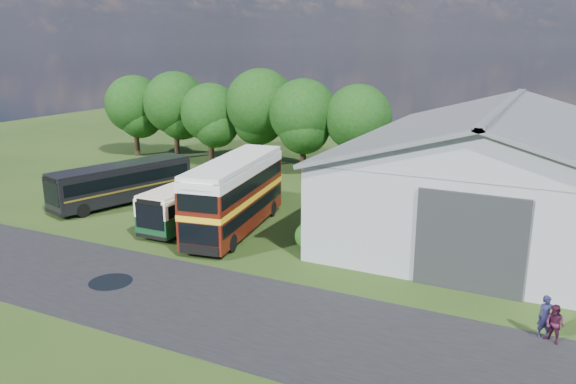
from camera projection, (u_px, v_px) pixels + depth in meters
The scene contains 18 objects.
ground at pixel (171, 267), 30.70m from camera, with size 120.00×120.00×0.00m, color #1D3611.
asphalt_road at pixel (182, 299), 26.81m from camera, with size 60.00×8.00×0.02m, color black.
puddle at pixel (111, 282), 28.74m from camera, with size 2.20×2.20×0.01m, color black.
storage_shed at pixel (501, 163), 37.08m from camera, with size 18.80×24.80×8.15m.
tree_far_left at pixel (134, 104), 59.90m from camera, with size 6.12×6.12×8.64m.
tree_left_a at pixel (175, 103), 58.12m from camera, with size 6.46×6.46×9.12m.
tree_left_b at pixel (210, 113), 55.28m from camera, with size 5.78×5.78×8.16m.
tree_mid at pixel (261, 104), 54.03m from camera, with size 6.80×6.80×9.60m.
tree_right_a at pixel (303, 113), 51.16m from camera, with size 6.26×6.26×8.83m.
tree_right_b at pixel (358, 118), 49.78m from camera, with size 5.98×5.98×8.45m.
shrub_front at pixel (309, 248), 33.51m from camera, with size 1.70×1.70×1.70m, color #194714.
shrub_mid at pixel (322, 238), 35.24m from camera, with size 1.60×1.60×1.60m, color #194714.
shrub_back at pixel (334, 229), 36.98m from camera, with size 1.80×1.80×1.80m, color #194714.
bus_green_single at pixel (198, 199), 38.44m from camera, with size 2.58×10.47×2.88m.
bus_maroon_double at pixel (235, 196), 36.12m from camera, with size 4.52×11.31×4.73m.
bus_dark_single at pixel (122, 183), 42.58m from camera, with size 5.61×11.29×3.04m.
visitor_a at pixel (546, 317), 23.10m from camera, with size 0.67×0.44×1.84m, color #181835.
visitor_b at pixel (555, 325), 22.69m from camera, with size 0.80×0.63×1.65m, color #391226.
Camera 1 is at (18.41, -22.83, 11.84)m, focal length 35.00 mm.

